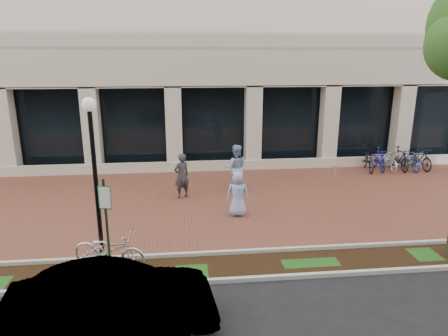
{
  "coord_description": "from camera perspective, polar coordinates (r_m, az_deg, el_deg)",
  "views": [
    {
      "loc": [
        -1.6,
        -15.02,
        5.58
      ],
      "look_at": [
        -0.09,
        -0.8,
        1.6
      ],
      "focal_mm": 32.0,
      "sensor_mm": 36.0,
      "label": 1
    }
  ],
  "objects": [
    {
      "name": "bike_rack_cluster",
      "position": [
        22.13,
        23.14,
        1.15
      ],
      "size": [
        3.62,
        2.09,
        1.16
      ],
      "rotation": [
        0.0,
        0.0,
        -0.11
      ],
      "color": "black",
      "rests_on": "ground"
    },
    {
      "name": "lamppost",
      "position": [
        10.99,
        -17.92,
        -0.93
      ],
      "size": [
        0.36,
        0.36,
        4.62
      ],
      "color": "black",
      "rests_on": "ground"
    },
    {
      "name": "locked_bicycle",
      "position": [
        11.44,
        -16.04,
        -11.15
      ],
      "size": [
        2.23,
        1.38,
        1.1
      ],
      "primitive_type": "imported",
      "rotation": [
        0.0,
        0.0,
        1.24
      ],
      "color": "silver",
      "rests_on": "ground"
    },
    {
      "name": "sedan_near_curb",
      "position": [
        8.98,
        -15.67,
        -17.96
      ],
      "size": [
        4.41,
        1.96,
        1.41
      ],
      "primitive_type": "imported",
      "rotation": [
        0.0,
        0.0,
        1.68
      ],
      "color": "silver",
      "rests_on": "ground"
    },
    {
      "name": "planting_strip",
      "position": [
        11.36,
        2.89,
        -13.85
      ],
      "size": [
        40.0,
        1.5,
        0.01
      ],
      "primitive_type": "cube",
      "color": "black",
      "rests_on": "ground"
    },
    {
      "name": "pedestrian_left",
      "position": [
        16.28,
        -6.07,
        -1.12
      ],
      "size": [
        0.81,
        0.73,
        1.86
      ],
      "primitive_type": "imported",
      "rotation": [
        0.0,
        0.0,
        3.68
      ],
      "color": "#2D2E32",
      "rests_on": "ground"
    },
    {
      "name": "bollard",
      "position": [
        18.64,
        15.5,
        -0.84
      ],
      "size": [
        0.12,
        0.12,
        0.98
      ],
      "color": "silver",
      "rests_on": "ground"
    },
    {
      "name": "curb_street_side",
      "position": [
        10.69,
        3.54,
        -15.55
      ],
      "size": [
        40.0,
        0.12,
        0.12
      ],
      "primitive_type": "cube",
      "color": "#B8B8AE",
      "rests_on": "ground"
    },
    {
      "name": "ground",
      "position": [
        16.1,
        0.01,
        -4.71
      ],
      "size": [
        120.0,
        120.0,
        0.0
      ],
      "primitive_type": "plane",
      "color": "black",
      "rests_on": "ground"
    },
    {
      "name": "pedestrian_mid",
      "position": [
        17.08,
        1.67,
        0.03
      ],
      "size": [
        1.06,
        0.87,
        2.01
      ],
      "primitive_type": "imported",
      "rotation": [
        0.0,
        0.0,
        3.02
      ],
      "color": "#86A9C8",
      "rests_on": "ground"
    },
    {
      "name": "parking_sign",
      "position": [
        10.69,
        -16.5,
        -6.58
      ],
      "size": [
        0.34,
        0.07,
        2.65
      ],
      "rotation": [
        0.0,
        0.0,
        -0.25
      ],
      "color": "#153A18",
      "rests_on": "ground"
    },
    {
      "name": "pedestrian_right",
      "position": [
        14.41,
        1.98,
        -3.7
      ],
      "size": [
        0.87,
        0.63,
        1.65
      ],
      "primitive_type": "imported",
      "rotation": [
        0.0,
        0.0,
        3.0
      ],
      "color": "#92A7DA",
      "rests_on": "ground"
    },
    {
      "name": "brick_plaza",
      "position": [
        16.1,
        0.01,
        -4.7
      ],
      "size": [
        40.0,
        9.0,
        0.01
      ],
      "primitive_type": "cube",
      "color": "brown",
      "rests_on": "ground"
    },
    {
      "name": "curb_plaza_side",
      "position": [
        11.98,
        2.33,
        -11.87
      ],
      "size": [
        40.0,
        0.12,
        0.12
      ],
      "primitive_type": "cube",
      "color": "#B8B8AE",
      "rests_on": "ground"
    }
  ]
}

